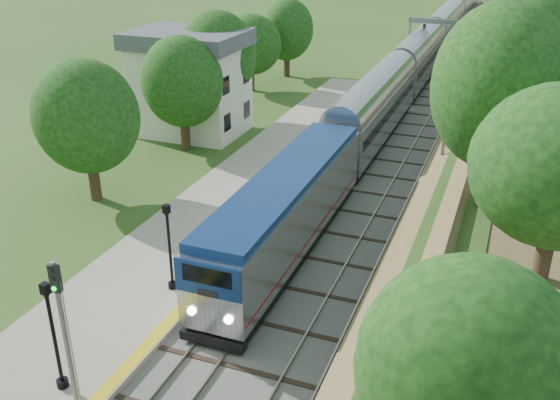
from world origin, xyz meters
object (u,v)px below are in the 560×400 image
at_px(lamppost_far, 170,252).
at_px(signal_farside, 445,129).
at_px(signal_gantry, 448,33).
at_px(signal_platform, 63,320).
at_px(train, 432,45).
at_px(station_building, 190,82).
at_px(lamppost_mid, 55,342).

xyz_separation_m(lamppost_far, signal_farside, (9.71, 16.38, 1.88)).
height_order(signal_gantry, signal_platform, signal_gantry).
bearing_deg(train, station_building, -113.48).
xyz_separation_m(signal_gantry, signal_platform, (-5.37, -54.00, -0.92)).
xyz_separation_m(station_building, signal_gantry, (16.47, 24.99, 0.73)).
relative_size(lamppost_mid, signal_farside, 0.67).
distance_m(station_building, lamppost_mid, 30.26).
height_order(train, signal_platform, signal_platform).
bearing_deg(lamppost_far, signal_gantry, 82.63).
bearing_deg(train, lamppost_mid, -93.69).
relative_size(station_building, train, 0.07).
relative_size(station_building, signal_farside, 1.31).
bearing_deg(signal_gantry, lamppost_far, -97.37).
relative_size(lamppost_far, signal_farside, 0.64).
bearing_deg(station_building, signal_platform, -69.07).
bearing_deg(signal_platform, lamppost_far, 94.52).
xyz_separation_m(signal_gantry, signal_farside, (3.73, -29.90, -0.68)).
xyz_separation_m(lamppost_mid, signal_farside, (10.12, 23.58, 1.80)).
height_order(train, signal_farside, signal_farside).
bearing_deg(signal_platform, lamppost_mid, 152.52).
height_order(signal_gantry, lamppost_mid, signal_gantry).
bearing_deg(signal_gantry, station_building, -123.38).
height_order(lamppost_far, signal_platform, signal_platform).
distance_m(lamppost_far, signal_platform, 7.93).
bearing_deg(lamppost_far, train, 86.25).
bearing_deg(signal_gantry, lamppost_mid, -96.82).
relative_size(lamppost_mid, signal_platform, 0.77).
distance_m(station_building, signal_gantry, 29.94).
distance_m(train, lamppost_mid, 60.84).
bearing_deg(lamppost_far, signal_platform, -85.48).
bearing_deg(train, signal_platform, -92.71).
height_order(signal_gantry, train, signal_gantry).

